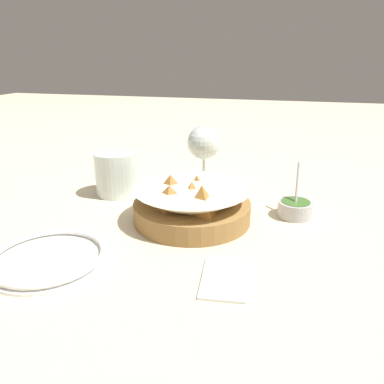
% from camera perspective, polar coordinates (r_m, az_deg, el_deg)
% --- Properties ---
extents(ground_plane, '(4.00, 4.00, 0.00)m').
position_cam_1_polar(ground_plane, '(0.73, 1.09, -4.18)').
color(ground_plane, beige).
extents(food_basket, '(0.22, 0.22, 0.09)m').
position_cam_1_polar(food_basket, '(0.71, -0.15, -1.96)').
color(food_basket, olive).
rests_on(food_basket, ground_plane).
extents(sauce_cup, '(0.07, 0.07, 0.10)m').
position_cam_1_polar(sauce_cup, '(0.76, 15.44, -2.36)').
color(sauce_cup, '#B7B7BC').
rests_on(sauce_cup, ground_plane).
extents(wine_glass, '(0.08, 0.08, 0.14)m').
position_cam_1_polar(wine_glass, '(0.90, 1.84, 7.24)').
color(wine_glass, silver).
rests_on(wine_glass, ground_plane).
extents(beer_mug, '(0.13, 0.09, 0.10)m').
position_cam_1_polar(beer_mug, '(0.86, -11.44, 2.58)').
color(beer_mug, silver).
rests_on(beer_mug, ground_plane).
extents(side_plate, '(0.18, 0.18, 0.01)m').
position_cam_1_polar(side_plate, '(0.63, -21.06, -9.34)').
color(side_plate, white).
rests_on(side_plate, ground_plane).
extents(napkin, '(0.11, 0.07, 0.01)m').
position_cam_1_polar(napkin, '(0.55, 4.91, -12.83)').
color(napkin, white).
rests_on(napkin, ground_plane).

